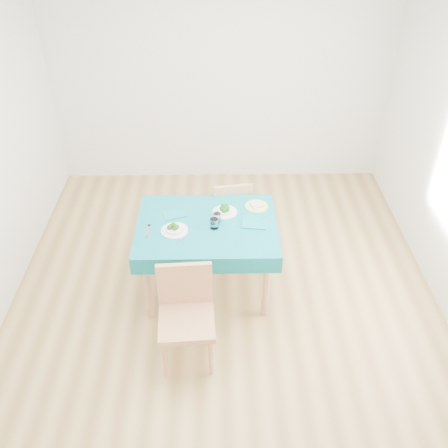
{
  "coord_description": "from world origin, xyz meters",
  "views": [
    {
      "loc": [
        -0.06,
        -3.42,
        3.38
      ],
      "look_at": [
        0.0,
        0.0,
        0.85
      ],
      "focal_mm": 40.0,
      "sensor_mm": 36.0,
      "label": 1
    }
  ],
  "objects_px": {
    "table": "(208,257)",
    "bowl_far": "(225,210)",
    "chair_far": "(230,207)",
    "bowl_near": "(174,228)",
    "chair_near": "(186,311)",
    "side_plate": "(256,206)"
  },
  "relations": [
    {
      "from": "bowl_far",
      "to": "chair_near",
      "type": "bearing_deg",
      "value": -107.59
    },
    {
      "from": "chair_near",
      "to": "bowl_far",
      "type": "height_order",
      "value": "chair_near"
    },
    {
      "from": "table",
      "to": "bowl_far",
      "type": "distance_m",
      "value": 0.48
    },
    {
      "from": "table",
      "to": "bowl_near",
      "type": "relative_size",
      "value": 5.25
    },
    {
      "from": "chair_far",
      "to": "bowl_far",
      "type": "bearing_deg",
      "value": 74.96
    },
    {
      "from": "chair_near",
      "to": "bowl_near",
      "type": "xyz_separation_m",
      "value": [
        -0.12,
        0.74,
        0.25
      ]
    },
    {
      "from": "chair_near",
      "to": "bowl_far",
      "type": "relative_size",
      "value": 4.87
    },
    {
      "from": "chair_near",
      "to": "side_plate",
      "type": "xyz_separation_m",
      "value": [
        0.62,
        1.1,
        0.22
      ]
    },
    {
      "from": "bowl_far",
      "to": "chair_far",
      "type": "bearing_deg",
      "value": 83.01
    },
    {
      "from": "chair_near",
      "to": "side_plate",
      "type": "distance_m",
      "value": 1.28
    },
    {
      "from": "bowl_far",
      "to": "side_plate",
      "type": "xyz_separation_m",
      "value": [
        0.3,
        0.09,
        -0.03
      ]
    },
    {
      "from": "table",
      "to": "bowl_near",
      "type": "height_order",
      "value": "bowl_near"
    },
    {
      "from": "chair_near",
      "to": "side_plate",
      "type": "bearing_deg",
      "value": 57.32
    },
    {
      "from": "table",
      "to": "bowl_near",
      "type": "xyz_separation_m",
      "value": [
        -0.28,
        -0.1,
        0.41
      ]
    },
    {
      "from": "table",
      "to": "chair_far",
      "type": "height_order",
      "value": "chair_far"
    },
    {
      "from": "chair_near",
      "to": "chair_far",
      "type": "xyz_separation_m",
      "value": [
        0.38,
        1.5,
        -0.07
      ]
    },
    {
      "from": "chair_far",
      "to": "table",
      "type": "bearing_deg",
      "value": 63.33
    },
    {
      "from": "chair_near",
      "to": "bowl_far",
      "type": "bearing_deg",
      "value": 68.92
    },
    {
      "from": "bowl_near",
      "to": "bowl_far",
      "type": "xyz_separation_m",
      "value": [
        0.44,
        0.27,
        -0.0
      ]
    },
    {
      "from": "chair_near",
      "to": "table",
      "type": "bearing_deg",
      "value": 75.87
    },
    {
      "from": "bowl_far",
      "to": "side_plate",
      "type": "bearing_deg",
      "value": 17.15
    },
    {
      "from": "table",
      "to": "chair_near",
      "type": "xyz_separation_m",
      "value": [
        -0.16,
        -0.84,
        0.17
      ]
    }
  ]
}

